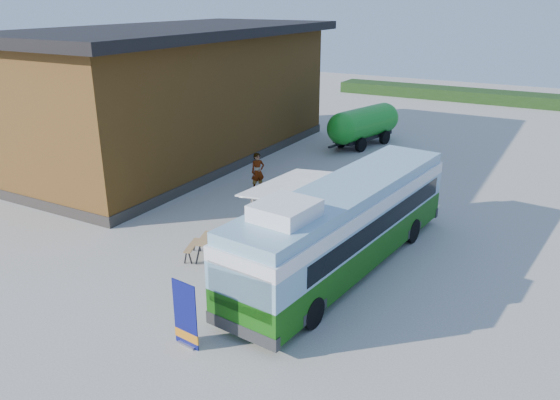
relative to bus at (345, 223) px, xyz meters
The scene contains 9 objects.
ground 4.01m from the bus, 155.18° to the right, with size 100.00×100.00×0.00m, color #BCB7AD.
barn 16.30m from the bus, 148.43° to the left, with size 9.60×21.20×7.50m.
bus is the anchor object (origin of this frame).
awning 2.27m from the bus, 167.70° to the left, with size 2.92×4.25×0.51m.
banner 6.71m from the bus, 106.63° to the right, with size 0.86×0.24×1.97m.
picnic_table 5.05m from the bus, 159.00° to the right, with size 1.77×1.68×0.81m.
person_a 8.98m from the bus, 141.26° to the left, with size 0.69×0.45×1.89m, color #999999.
person_b 5.35m from the bus, 159.98° to the left, with size 0.77×0.60×1.59m, color #999999.
slurry_tanker 17.23m from the bus, 108.99° to the left, with size 3.06×6.53×2.47m.
Camera 1 is at (9.82, -14.62, 8.98)m, focal length 35.00 mm.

